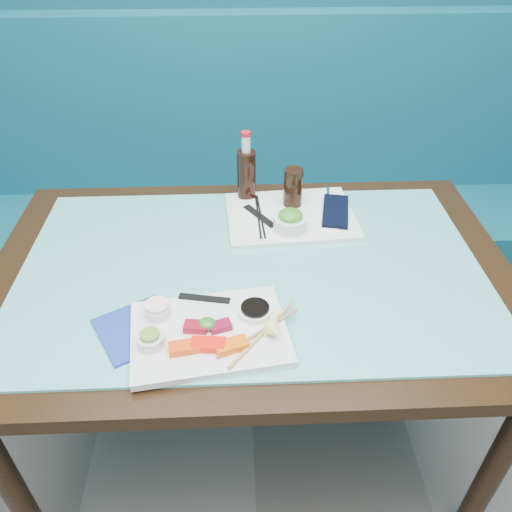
{
  "coord_description": "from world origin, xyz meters",
  "views": [
    {
      "loc": [
        -0.03,
        0.42,
        1.59
      ],
      "look_at": [
        0.01,
        1.44,
        0.8
      ],
      "focal_mm": 35.0,
      "sensor_mm": 36.0,
      "label": 1
    }
  ],
  "objects_px": {
    "sashimi_plate": "(210,333)",
    "serving_tray": "(291,216)",
    "booth_bench": "(245,215)",
    "cola_bottle_body": "(247,177)",
    "cola_glass": "(293,187)",
    "seaweed_bowl": "(290,223)",
    "blue_napkin": "(137,329)",
    "dining_table": "(252,292)"
  },
  "relations": [
    {
      "from": "sashimi_plate",
      "to": "cola_glass",
      "type": "distance_m",
      "value": 0.58
    },
    {
      "from": "blue_napkin",
      "to": "cola_glass",
      "type": "bearing_deg",
      "value": 50.89
    },
    {
      "from": "serving_tray",
      "to": "seaweed_bowl",
      "type": "relative_size",
      "value": 3.89
    },
    {
      "from": "booth_bench",
      "to": "sashimi_plate",
      "type": "bearing_deg",
      "value": -95.45
    },
    {
      "from": "sashimi_plate",
      "to": "serving_tray",
      "type": "height_order",
      "value": "sashimi_plate"
    },
    {
      "from": "cola_glass",
      "to": "cola_bottle_body",
      "type": "height_order",
      "value": "cola_bottle_body"
    },
    {
      "from": "sashimi_plate",
      "to": "booth_bench",
      "type": "bearing_deg",
      "value": 76.56
    },
    {
      "from": "seaweed_bowl",
      "to": "booth_bench",
      "type": "bearing_deg",
      "value": 99.69
    },
    {
      "from": "sashimi_plate",
      "to": "serving_tray",
      "type": "bearing_deg",
      "value": 56.03
    },
    {
      "from": "booth_bench",
      "to": "serving_tray",
      "type": "distance_m",
      "value": 0.74
    },
    {
      "from": "dining_table",
      "to": "seaweed_bowl",
      "type": "distance_m",
      "value": 0.23
    },
    {
      "from": "serving_tray",
      "to": "cola_bottle_body",
      "type": "height_order",
      "value": "cola_bottle_body"
    },
    {
      "from": "serving_tray",
      "to": "seaweed_bowl",
      "type": "distance_m",
      "value": 0.08
    },
    {
      "from": "cola_glass",
      "to": "cola_bottle_body",
      "type": "xyz_separation_m",
      "value": [
        -0.14,
        0.06,
        0.01
      ]
    },
    {
      "from": "sashimi_plate",
      "to": "serving_tray",
      "type": "xyz_separation_m",
      "value": [
        0.23,
        0.47,
        -0.0
      ]
    },
    {
      "from": "cola_glass",
      "to": "cola_bottle_body",
      "type": "relative_size",
      "value": 0.72
    },
    {
      "from": "booth_bench",
      "to": "cola_bottle_body",
      "type": "height_order",
      "value": "booth_bench"
    },
    {
      "from": "booth_bench",
      "to": "cola_glass",
      "type": "distance_m",
      "value": 0.73
    },
    {
      "from": "serving_tray",
      "to": "cola_glass",
      "type": "bearing_deg",
      "value": 75.92
    },
    {
      "from": "sashimi_plate",
      "to": "serving_tray",
      "type": "distance_m",
      "value": 0.53
    },
    {
      "from": "booth_bench",
      "to": "blue_napkin",
      "type": "bearing_deg",
      "value": -104.36
    },
    {
      "from": "booth_bench",
      "to": "serving_tray",
      "type": "xyz_separation_m",
      "value": [
        0.13,
        -0.61,
        0.39
      ]
    },
    {
      "from": "booth_bench",
      "to": "serving_tray",
      "type": "relative_size",
      "value": 7.92
    },
    {
      "from": "serving_tray",
      "to": "blue_napkin",
      "type": "height_order",
      "value": "serving_tray"
    },
    {
      "from": "sashimi_plate",
      "to": "seaweed_bowl",
      "type": "distance_m",
      "value": 0.46
    },
    {
      "from": "sashimi_plate",
      "to": "cola_bottle_body",
      "type": "distance_m",
      "value": 0.6
    },
    {
      "from": "seaweed_bowl",
      "to": "serving_tray",
      "type": "bearing_deg",
      "value": 82.41
    },
    {
      "from": "serving_tray",
      "to": "cola_bottle_body",
      "type": "relative_size",
      "value": 2.29
    },
    {
      "from": "dining_table",
      "to": "cola_bottle_body",
      "type": "height_order",
      "value": "cola_bottle_body"
    },
    {
      "from": "serving_tray",
      "to": "blue_napkin",
      "type": "xyz_separation_m",
      "value": [
        -0.4,
        -0.45,
        -0.0
      ]
    },
    {
      "from": "dining_table",
      "to": "blue_napkin",
      "type": "bearing_deg",
      "value": -141.03
    },
    {
      "from": "cola_glass",
      "to": "cola_bottle_body",
      "type": "bearing_deg",
      "value": 157.38
    },
    {
      "from": "serving_tray",
      "to": "blue_napkin",
      "type": "distance_m",
      "value": 0.6
    },
    {
      "from": "booth_bench",
      "to": "sashimi_plate",
      "type": "distance_m",
      "value": 1.16
    },
    {
      "from": "dining_table",
      "to": "serving_tray",
      "type": "xyz_separation_m",
      "value": [
        0.13,
        0.23,
        0.1
      ]
    },
    {
      "from": "booth_bench",
      "to": "dining_table",
      "type": "height_order",
      "value": "booth_bench"
    },
    {
      "from": "seaweed_bowl",
      "to": "cola_bottle_body",
      "type": "distance_m",
      "value": 0.23
    },
    {
      "from": "sashimi_plate",
      "to": "cola_bottle_body",
      "type": "relative_size",
      "value": 2.1
    },
    {
      "from": "serving_tray",
      "to": "cola_bottle_body",
      "type": "xyz_separation_m",
      "value": [
        -0.13,
        0.11,
        0.08
      ]
    },
    {
      "from": "booth_bench",
      "to": "sashimi_plate",
      "type": "height_order",
      "value": "booth_bench"
    },
    {
      "from": "dining_table",
      "to": "seaweed_bowl",
      "type": "xyz_separation_m",
      "value": [
        0.12,
        0.15,
        0.12
      ]
    },
    {
      "from": "cola_bottle_body",
      "to": "blue_napkin",
      "type": "relative_size",
      "value": 1.0
    }
  ]
}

